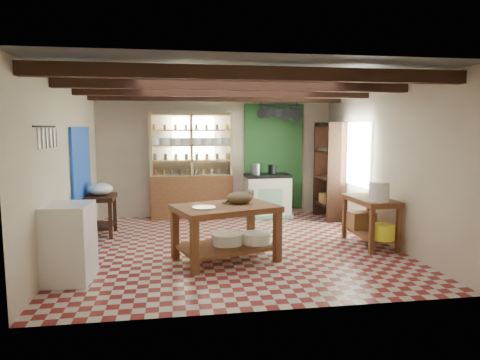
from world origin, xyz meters
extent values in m
cube|color=maroon|center=(0.00, 0.00, -0.01)|extent=(5.00, 5.00, 0.02)
cube|color=#4E4F54|center=(0.00, 0.00, 2.60)|extent=(5.00, 5.00, 0.02)
cube|color=beige|center=(0.00, 2.50, 1.30)|extent=(5.00, 0.04, 2.60)
cube|color=beige|center=(0.00, -2.50, 1.30)|extent=(5.00, 0.04, 2.60)
cube|color=beige|center=(-2.50, 0.00, 1.30)|extent=(0.04, 5.00, 2.60)
cube|color=beige|center=(2.50, 0.00, 1.30)|extent=(0.04, 5.00, 2.60)
cube|color=#341B12|center=(0.00, 0.00, 2.48)|extent=(5.00, 3.80, 0.15)
cube|color=blue|center=(-2.47, 0.90, 1.10)|extent=(0.04, 1.40, 1.60)
cube|color=#1E4B20|center=(1.25, 2.47, 1.25)|extent=(1.30, 0.04, 2.30)
cube|color=beige|center=(-0.50, 2.48, 1.70)|extent=(0.90, 0.02, 0.80)
cube|color=beige|center=(2.48, 1.00, 1.40)|extent=(0.02, 1.30, 1.20)
cube|color=black|center=(-2.44, -1.20, 1.78)|extent=(0.06, 0.90, 0.28)
cube|color=black|center=(1.25, 2.05, 2.18)|extent=(0.86, 0.12, 0.36)
cube|color=tan|center=(-0.55, 2.31, 1.10)|extent=(1.70, 0.34, 2.20)
cube|color=#341B12|center=(2.28, 1.80, 1.00)|extent=(0.40, 0.86, 2.00)
cube|color=brown|center=(-0.21, -0.70, 0.39)|extent=(1.61, 1.32, 0.79)
cube|color=white|center=(1.04, 2.15, 0.46)|extent=(0.94, 0.64, 0.91)
cube|color=#341B12|center=(-2.20, 1.05, 0.36)|extent=(0.49, 0.71, 0.72)
cube|color=white|center=(-2.22, -1.24, 0.48)|extent=(0.57, 0.67, 0.96)
cube|color=brown|center=(2.18, -0.30, 0.39)|extent=(0.56, 1.09, 0.77)
ellipsoid|color=olive|center=(0.01, -0.57, 0.88)|extent=(0.48, 0.44, 0.17)
cylinder|color=#9FA1A7|center=(-0.53, -0.85, 0.80)|extent=(0.41, 0.41, 0.02)
cylinder|color=white|center=(-0.18, -0.63, 0.29)|extent=(0.58, 0.58, 0.16)
cylinder|color=white|center=(0.25, -0.65, 0.28)|extent=(0.54, 0.54, 0.15)
cylinder|color=#9FA1A7|center=(0.79, 2.15, 1.03)|extent=(0.20, 0.20, 0.22)
cylinder|color=black|center=(1.14, 2.15, 1.01)|extent=(0.16, 0.16, 0.20)
ellipsoid|color=white|center=(-2.20, 1.05, 0.82)|extent=(0.43, 0.43, 0.21)
cylinder|color=white|center=(2.14, -0.65, 0.92)|extent=(0.31, 0.31, 0.30)
cube|color=olive|center=(2.17, 0.00, 0.34)|extent=(0.41, 0.33, 0.28)
cylinder|color=yellow|center=(2.19, -0.75, 0.32)|extent=(0.33, 0.33, 0.24)
camera|label=1|loc=(-0.94, -6.63, 1.88)|focal=32.00mm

